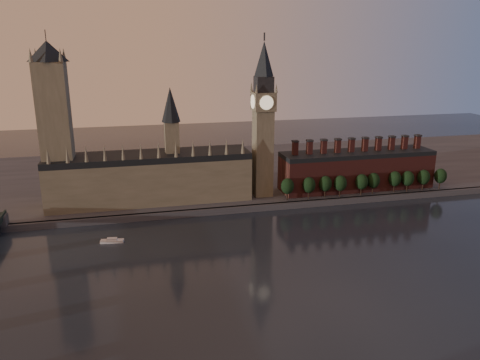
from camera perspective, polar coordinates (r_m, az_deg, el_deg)
The scene contains 17 objects.
ground at distance 225.37m, azimuth 8.07°, elevation -11.35°, with size 900.00×900.00×0.00m, color black.
north_bank at distance 384.79m, azimuth -1.51°, elevation 0.85°, with size 900.00×182.00×4.00m.
palace_of_westminster at distance 311.35m, azimuth -10.78°, elevation 0.61°, with size 130.00×30.30×74.00m.
victoria_tower at distance 306.72m, azimuth -21.63°, elevation 6.70°, with size 24.00×24.00×108.00m.
big_ben at distance 311.05m, azimuth 2.85°, elevation 7.50°, with size 15.00×15.00×107.00m.
chimney_block at distance 344.73m, azimuth 14.01°, elevation 1.27°, with size 110.00×25.00×37.00m.
embankment_tree_0 at distance 310.99m, azimuth 5.80°, elevation -0.76°, with size 8.60×8.60×14.88m.
embankment_tree_1 at distance 315.60m, azimuth 8.41°, elevation -0.60°, with size 8.60×8.60×14.88m.
embankment_tree_2 at distance 320.28m, azimuth 10.37°, elevation -0.45°, with size 8.60×8.60×14.88m.
embankment_tree_3 at distance 323.19m, azimuth 12.14°, elevation -0.40°, with size 8.60×8.60×14.88m.
embankment_tree_4 at distance 330.12m, azimuth 14.62°, elevation -0.21°, with size 8.60×8.60×14.88m.
embankment_tree_5 at distance 335.29m, azimuth 15.96°, elevation -0.06°, with size 8.60×8.60×14.88m.
embankment_tree_6 at distance 344.12m, azimuth 18.36°, elevation 0.14°, with size 8.60×8.60×14.88m.
embankment_tree_7 at distance 347.93m, azimuth 19.78°, elevation 0.18°, with size 8.60×8.60×14.88m.
embankment_tree_8 at distance 355.19m, azimuth 21.48°, elevation 0.32°, with size 8.60×8.60×14.88m.
embankment_tree_9 at distance 363.04m, azimuth 23.25°, elevation 0.45°, with size 8.60×8.60×14.88m.
river_boat at distance 265.87m, azimuth -15.33°, elevation -7.15°, with size 12.75×5.28×2.47m.
Camera 1 is at (-75.96, -185.29, 103.41)m, focal length 35.00 mm.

